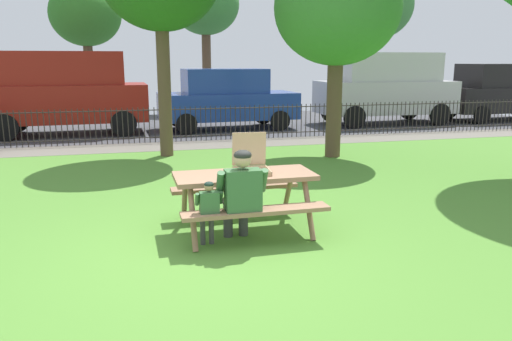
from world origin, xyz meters
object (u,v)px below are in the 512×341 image
(adult_at_table, at_px, (241,193))
(tree_near_table, at_px, (337,9))
(child_at_table, at_px, (209,208))
(parked_car_end, at_px, (503,91))
(picnic_table_foreground, at_px, (245,186))
(parked_car_center, at_px, (66,91))
(parked_car_right, at_px, (227,98))
(far_tree_center, at_px, (205,5))
(far_tree_midright, at_px, (375,6))
(parked_car_far_right, at_px, (386,87))
(pizza_box_open, at_px, (251,163))
(far_tree_midleft, at_px, (85,15))

(adult_at_table, xyz_separation_m, tree_near_table, (3.29, 5.06, 2.65))
(child_at_table, distance_m, parked_car_end, 16.38)
(picnic_table_foreground, relative_size, tree_near_table, 0.40)
(parked_car_center, height_order, parked_car_right, parked_car_center)
(far_tree_center, bearing_deg, far_tree_midright, 0.00)
(parked_car_right, height_order, parked_car_far_right, parked_car_far_right)
(adult_at_table, relative_size, parked_car_far_right, 0.25)
(adult_at_table, bearing_deg, parked_car_right, 80.27)
(tree_near_table, xyz_separation_m, far_tree_midright, (6.77, 11.53, 1.40))
(parked_car_right, bearing_deg, parked_car_far_right, 0.01)
(pizza_box_open, distance_m, far_tree_midleft, 16.61)
(parked_car_right, relative_size, parked_car_end, 0.97)
(child_at_table, height_order, parked_car_right, parked_car_right)
(parked_car_far_right, bearing_deg, adult_at_table, -125.70)
(parked_car_right, xyz_separation_m, far_tree_midleft, (-4.66, 6.27, 3.01))
(child_at_table, xyz_separation_m, tree_near_table, (3.69, 5.10, 2.80))
(picnic_table_foreground, distance_m, child_at_table, 0.78)
(adult_at_table, xyz_separation_m, far_tree_midleft, (-2.89, 16.59, 3.36))
(parked_car_center, relative_size, parked_car_right, 1.07)
(picnic_table_foreground, bearing_deg, child_at_table, -135.87)
(parked_car_center, xyz_separation_m, parked_car_right, (4.89, -0.00, -0.30))
(picnic_table_foreground, distance_m, adult_at_table, 0.53)
(parked_car_end, bearing_deg, parked_car_center, 180.00)
(adult_at_table, height_order, far_tree_midright, far_tree_midright)
(picnic_table_foreground, xyz_separation_m, far_tree_midright, (9.91, 16.09, 4.11))
(tree_near_table, bearing_deg, adult_at_table, -123.00)
(far_tree_midleft, bearing_deg, parked_car_far_right, -31.31)
(parked_car_far_right, distance_m, far_tree_midleft, 12.37)
(adult_at_table, bearing_deg, pizza_box_open, 66.29)
(child_at_table, bearing_deg, adult_at_table, 5.00)
(child_at_table, xyz_separation_m, parked_car_right, (2.17, 10.35, 0.50))
(parked_car_center, height_order, far_tree_center, far_tree_center)
(parked_car_center, bearing_deg, adult_at_table, -73.16)
(parked_car_far_right, relative_size, parked_car_end, 1.02)
(picnic_table_foreground, bearing_deg, far_tree_center, 83.26)
(far_tree_midleft, bearing_deg, picnic_table_foreground, -79.28)
(parked_car_right, bearing_deg, tree_near_table, -73.87)
(picnic_table_foreground, xyz_separation_m, parked_car_center, (-3.28, 9.82, 0.71))
(adult_at_table, xyz_separation_m, child_at_table, (-0.40, -0.04, -0.15))
(parked_car_far_right, bearing_deg, far_tree_center, 130.53)
(adult_at_table, height_order, far_tree_center, far_tree_center)
(pizza_box_open, height_order, far_tree_midleft, far_tree_midleft)
(pizza_box_open, distance_m, parked_car_far_right, 12.09)
(far_tree_center, bearing_deg, pizza_box_open, -96.41)
(parked_car_center, distance_m, parked_car_far_right, 10.54)
(tree_near_table, relative_size, parked_car_end, 1.00)
(parked_car_far_right, bearing_deg, pizza_box_open, -126.34)
(adult_at_table, distance_m, tree_near_table, 6.60)
(adult_at_table, relative_size, parked_car_right, 0.27)
(far_tree_midleft, bearing_deg, far_tree_midright, 0.00)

